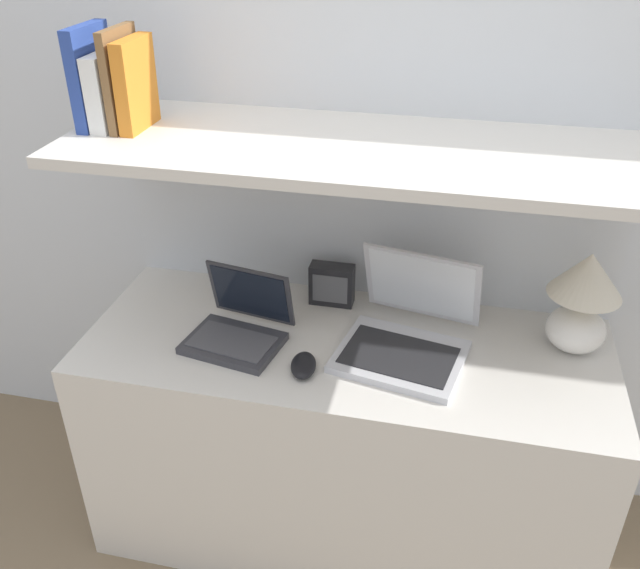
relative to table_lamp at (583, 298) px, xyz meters
name	(u,v)px	position (x,y,z in m)	size (l,w,h in m)	color
wall_back	(372,126)	(-0.60, 0.23, 0.34)	(6.00, 0.05, 2.40)	silver
desk	(343,440)	(-0.60, -0.12, -0.51)	(1.43, 0.57, 0.70)	silver
back_riser	(363,314)	(-0.60, 0.18, -0.25)	(1.43, 0.04, 1.22)	silver
shelf	(355,149)	(-0.60, -0.05, 0.37)	(1.43, 0.51, 0.03)	silver
table_lamp	(583,298)	(0.00, 0.00, 0.00)	(0.19, 0.19, 0.29)	white
laptop_large	(407,333)	(-0.43, -0.10, -0.11)	(0.38, 0.40, 0.25)	silver
laptop_small	(239,326)	(-0.88, -0.16, -0.12)	(0.28, 0.26, 0.19)	#333338
computer_mouse	(303,365)	(-0.68, -0.26, -0.14)	(0.08, 0.12, 0.03)	black
router_box	(332,285)	(-0.68, 0.08, -0.10)	(0.13, 0.06, 0.12)	black
book_blue	(91,77)	(-1.27, -0.05, 0.51)	(0.03, 0.17, 0.24)	#284293
book_white	(109,90)	(-1.22, -0.05, 0.47)	(0.04, 0.17, 0.18)	silver
book_brown	(122,79)	(-1.18, -0.05, 0.50)	(0.02, 0.17, 0.24)	brown
book_orange	(136,84)	(-1.15, -0.05, 0.49)	(0.04, 0.16, 0.22)	orange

